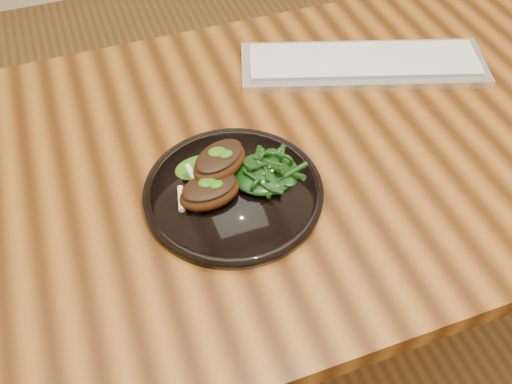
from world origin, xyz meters
TOP-DOWN VIEW (x-y plane):
  - desk at (0.00, 0.00)m, footprint 1.60×0.80m
  - plate at (-0.19, -0.08)m, footprint 0.29×0.29m
  - lamb_chop_front at (-0.24, -0.09)m, footprint 0.11×0.07m
  - lamb_chop_back at (-0.21, -0.05)m, footprint 0.12×0.10m
  - herb_smear at (-0.23, -0.02)m, footprint 0.09×0.06m
  - greens_heap at (-0.14, -0.08)m, footprint 0.11×0.10m
  - keyboard at (0.16, 0.15)m, footprint 0.51×0.29m

SIDE VIEW (x-z plane):
  - desk at x=0.00m, z-range 0.29..1.04m
  - plate at x=-0.19m, z-range 0.75..0.77m
  - keyboard at x=0.16m, z-range 0.75..0.77m
  - herb_smear at x=-0.23m, z-range 0.77..0.77m
  - greens_heap at x=-0.14m, z-range 0.76..0.81m
  - lamb_chop_front at x=-0.24m, z-range 0.77..0.81m
  - lamb_chop_back at x=-0.21m, z-range 0.78..0.83m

